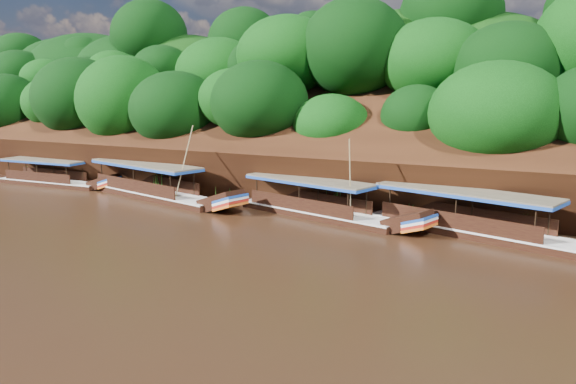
% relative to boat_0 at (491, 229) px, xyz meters
% --- Properties ---
extents(ground, '(160.00, 160.00, 0.00)m').
position_rel_boat_0_xyz_m(ground, '(-12.15, -7.13, -0.57)').
color(ground, black).
rests_on(ground, ground).
extents(riverbank, '(120.00, 30.06, 19.40)m').
position_rel_boat_0_xyz_m(riverbank, '(-12.16, 15.60, 1.32)').
color(riverbank, black).
rests_on(riverbank, ground).
extents(boat_0, '(15.55, 6.06, 6.98)m').
position_rel_boat_0_xyz_m(boat_0, '(0.00, 0.00, 0.00)').
color(boat_0, black).
rests_on(boat_0, ground).
extents(boat_1, '(13.95, 5.24, 5.75)m').
position_rel_boat_0_xyz_m(boat_1, '(-10.06, 0.37, -0.03)').
color(boat_1, black).
rests_on(boat_1, ground).
extents(boat_2, '(16.43, 5.87, 6.16)m').
position_rel_boat_0_xyz_m(boat_2, '(-23.77, 0.44, 0.01)').
color(boat_2, black).
rests_on(boat_2, ground).
extents(boat_3, '(12.32, 2.69, 2.60)m').
position_rel_boat_0_xyz_m(boat_3, '(-35.53, 1.02, -0.08)').
color(boat_3, black).
rests_on(boat_3, ground).
extents(reeds, '(50.42, 2.40, 2.14)m').
position_rel_boat_0_xyz_m(reeds, '(-15.36, 2.49, 0.27)').
color(reeds, '#2E6E1B').
rests_on(reeds, ground).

